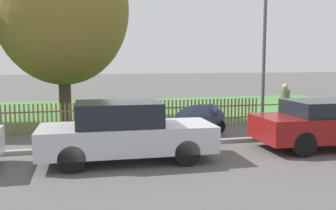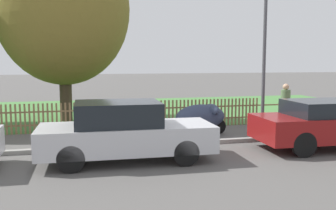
% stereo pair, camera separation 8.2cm
% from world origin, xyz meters
% --- Properties ---
extents(ground_plane, '(120.00, 120.00, 0.00)m').
position_xyz_m(ground_plane, '(0.00, 0.00, 0.00)').
color(ground_plane, '#565451').
extents(kerb_stone, '(29.44, 0.20, 0.12)m').
position_xyz_m(kerb_stone, '(0.00, 0.10, 0.06)').
color(kerb_stone, gray).
rests_on(kerb_stone, ground).
extents(grass_strip, '(29.44, 10.65, 0.01)m').
position_xyz_m(grass_strip, '(0.00, 8.32, 0.01)').
color(grass_strip, '#477F3D').
rests_on(grass_strip, ground).
extents(park_fence, '(29.44, 0.05, 1.04)m').
position_xyz_m(park_fence, '(-0.00, 3.01, 0.52)').
color(park_fence, olive).
rests_on(park_fence, ground).
extents(parked_car_black_saloon, '(4.32, 1.77, 1.50)m').
position_xyz_m(parked_car_black_saloon, '(0.12, -1.24, 0.75)').
color(parked_car_black_saloon, '#BCBCC1').
rests_on(parked_car_black_saloon, ground).
extents(parked_car_navy_estate, '(4.53, 1.89, 1.38)m').
position_xyz_m(parked_car_navy_estate, '(6.04, -1.23, 0.72)').
color(parked_car_navy_estate, maroon).
rests_on(parked_car_navy_estate, ground).
extents(covered_motorcycle, '(1.84, 0.91, 1.05)m').
position_xyz_m(covered_motorcycle, '(3.04, 1.41, 0.63)').
color(covered_motorcycle, black).
rests_on(covered_motorcycle, ground).
extents(tree_behind_motorcycle, '(5.34, 5.34, 7.65)m').
position_xyz_m(tree_behind_motorcycle, '(-1.46, 5.60, 4.56)').
color(tree_behind_motorcycle, '#473828').
rests_on(tree_behind_motorcycle, ground).
extents(pedestrian_near_fence, '(0.46, 0.46, 1.67)m').
position_xyz_m(pedestrian_near_fence, '(6.28, 1.64, 0.95)').
color(pedestrian_near_fence, '#2D3351').
rests_on(pedestrian_near_fence, ground).
extents(street_lamp, '(0.20, 0.79, 6.07)m').
position_xyz_m(street_lamp, '(4.91, 0.62, 3.79)').
color(street_lamp, '#47474C').
rests_on(street_lamp, ground).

